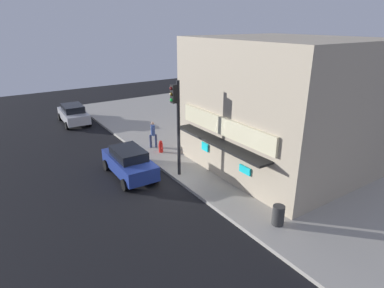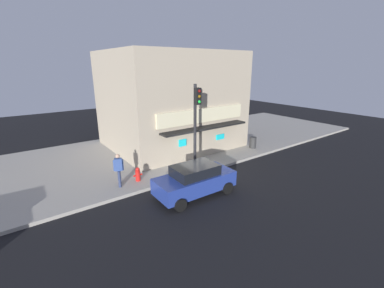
% 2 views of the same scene
% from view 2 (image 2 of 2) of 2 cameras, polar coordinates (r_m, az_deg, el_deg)
% --- Properties ---
extents(ground_plane, '(59.53, 59.53, 0.00)m').
position_cam_2_polar(ground_plane, '(16.21, 2.04, -6.78)').
color(ground_plane, black).
extents(sidewalk, '(39.69, 11.18, 0.18)m').
position_cam_2_polar(sidewalk, '(20.56, -7.64, -1.40)').
color(sidewalk, '#A39E93').
rests_on(sidewalk, ground_plane).
extents(corner_building, '(9.53, 9.03, 7.37)m').
position_cam_2_polar(corner_building, '(21.09, -4.69, 9.70)').
color(corner_building, tan).
rests_on(corner_building, sidewalk).
extents(traffic_light, '(0.32, 0.58, 5.34)m').
position_cam_2_polar(traffic_light, '(15.29, 0.91, 5.89)').
color(traffic_light, black).
rests_on(traffic_light, sidewalk).
extents(fire_hydrant, '(0.52, 0.28, 0.81)m').
position_cam_2_polar(fire_hydrant, '(15.17, -11.86, -6.55)').
color(fire_hydrant, red).
rests_on(fire_hydrant, sidewalk).
extents(trash_can, '(0.52, 0.52, 0.89)m').
position_cam_2_polar(trash_can, '(21.13, 13.29, 0.32)').
color(trash_can, '#2D2D2D').
rests_on(trash_can, sidewalk).
extents(pedestrian, '(0.54, 0.55, 1.83)m').
position_cam_2_polar(pedestrian, '(14.57, -15.87, -5.24)').
color(pedestrian, navy).
rests_on(pedestrian, sidewalk).
extents(parked_car_blue, '(4.25, 2.07, 1.66)m').
position_cam_2_polar(parked_car_blue, '(13.49, 0.64, -7.92)').
color(parked_car_blue, navy).
rests_on(parked_car_blue, ground_plane).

